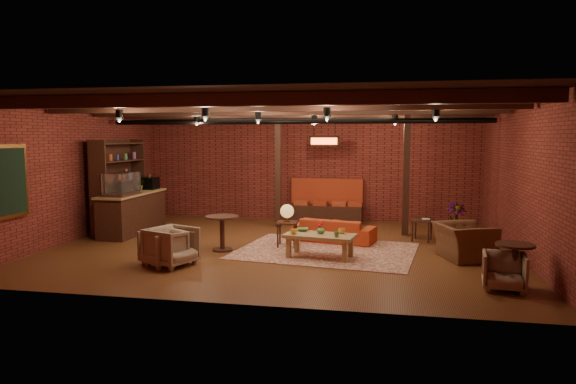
% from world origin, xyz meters
% --- Properties ---
extents(floor, '(10.00, 10.00, 0.00)m').
position_xyz_m(floor, '(0.00, 0.00, 0.00)').
color(floor, '#412510').
rests_on(floor, ground).
extents(ceiling, '(10.00, 8.00, 0.02)m').
position_xyz_m(ceiling, '(0.00, 0.00, 3.20)').
color(ceiling, black).
rests_on(ceiling, wall_back).
extents(wall_back, '(10.00, 0.02, 3.20)m').
position_xyz_m(wall_back, '(0.00, 4.00, 1.60)').
color(wall_back, maroon).
rests_on(wall_back, ground).
extents(wall_front, '(10.00, 0.02, 3.20)m').
position_xyz_m(wall_front, '(0.00, -4.00, 1.60)').
color(wall_front, maroon).
rests_on(wall_front, ground).
extents(wall_left, '(0.02, 8.00, 3.20)m').
position_xyz_m(wall_left, '(-5.00, 0.00, 1.60)').
color(wall_left, maroon).
rests_on(wall_left, ground).
extents(wall_right, '(0.02, 8.00, 3.20)m').
position_xyz_m(wall_right, '(5.00, 0.00, 1.60)').
color(wall_right, maroon).
rests_on(wall_right, ground).
extents(ceiling_beams, '(9.80, 6.40, 0.22)m').
position_xyz_m(ceiling_beams, '(0.00, 0.00, 3.08)').
color(ceiling_beams, black).
rests_on(ceiling_beams, ceiling).
extents(ceiling_pipe, '(9.60, 0.12, 0.12)m').
position_xyz_m(ceiling_pipe, '(0.00, 1.60, 2.85)').
color(ceiling_pipe, black).
rests_on(ceiling_pipe, ceiling).
extents(post_left, '(0.16, 0.16, 3.20)m').
position_xyz_m(post_left, '(-0.60, 2.60, 1.60)').
color(post_left, black).
rests_on(post_left, ground).
extents(post_right, '(0.16, 0.16, 3.20)m').
position_xyz_m(post_right, '(2.80, 2.00, 1.60)').
color(post_right, black).
rests_on(post_right, ground).
extents(service_counter, '(0.80, 2.50, 1.60)m').
position_xyz_m(service_counter, '(-4.10, 1.00, 0.80)').
color(service_counter, black).
rests_on(service_counter, ground).
extents(plant_counter, '(0.35, 0.39, 0.30)m').
position_xyz_m(plant_counter, '(-4.00, 1.20, 1.22)').
color(plant_counter, '#337F33').
rests_on(plant_counter, service_counter).
extents(shelving_hutch, '(0.52, 2.00, 2.40)m').
position_xyz_m(shelving_hutch, '(-4.50, 1.10, 1.20)').
color(shelving_hutch, black).
rests_on(shelving_hutch, ground).
extents(chalkboard_menu, '(0.08, 0.96, 1.46)m').
position_xyz_m(chalkboard_menu, '(-4.93, -2.30, 1.60)').
color(chalkboard_menu, black).
rests_on(chalkboard_menu, wall_left).
extents(banquette, '(2.10, 0.70, 1.00)m').
position_xyz_m(banquette, '(0.60, 3.55, 0.50)').
color(banquette, '#A8351C').
rests_on(banquette, ground).
extents(service_sign, '(0.86, 0.06, 0.30)m').
position_xyz_m(service_sign, '(0.60, 3.10, 2.35)').
color(service_sign, '#FF5419').
rests_on(service_sign, ceiling).
extents(ceiling_spotlights, '(6.40, 4.40, 0.28)m').
position_xyz_m(ceiling_spotlights, '(0.00, 0.00, 2.86)').
color(ceiling_spotlights, black).
rests_on(ceiling_spotlights, ceiling).
extents(rug, '(4.08, 3.33, 0.01)m').
position_xyz_m(rug, '(1.06, -0.21, 0.01)').
color(rug, maroon).
rests_on(rug, floor).
extents(sofa, '(2.03, 1.17, 0.56)m').
position_xyz_m(sofa, '(1.12, 0.83, 0.28)').
color(sofa, '#AA3117').
rests_on(sofa, floor).
extents(coffee_table, '(1.52, 0.94, 0.74)m').
position_xyz_m(coffee_table, '(0.99, -0.83, 0.43)').
color(coffee_table, olive).
rests_on(coffee_table, floor).
extents(side_table_lamp, '(0.49, 0.49, 0.96)m').
position_xyz_m(side_table_lamp, '(0.14, 0.08, 0.73)').
color(side_table_lamp, black).
rests_on(side_table_lamp, floor).
extents(round_table_left, '(0.73, 0.73, 0.76)m').
position_xyz_m(round_table_left, '(-1.17, -0.58, 0.52)').
color(round_table_left, black).
rests_on(round_table_left, floor).
extents(armchair_a, '(0.99, 1.02, 0.82)m').
position_xyz_m(armchair_a, '(-1.72, -2.02, 0.41)').
color(armchair_a, '#BAAB90').
rests_on(armchair_a, floor).
extents(armchair_b, '(0.99, 0.98, 0.75)m').
position_xyz_m(armchair_b, '(-1.90, -2.01, 0.37)').
color(armchair_b, '#BAAB90').
rests_on(armchair_b, floor).
extents(armchair_right, '(1.03, 1.28, 0.97)m').
position_xyz_m(armchair_right, '(3.88, -0.43, 0.49)').
color(armchair_right, brown).
rests_on(armchair_right, floor).
extents(side_table_book, '(0.56, 0.56, 0.54)m').
position_xyz_m(side_table_book, '(3.17, 1.32, 0.48)').
color(side_table_book, black).
rests_on(side_table_book, floor).
extents(round_table_right, '(0.62, 0.62, 0.73)m').
position_xyz_m(round_table_right, '(4.40, -2.32, 0.49)').
color(round_table_right, black).
rests_on(round_table_right, floor).
extents(armchair_far, '(0.73, 0.70, 0.67)m').
position_xyz_m(armchair_far, '(4.21, -2.48, 0.34)').
color(armchair_far, '#BAAB90').
rests_on(armchair_far, floor).
extents(plant_tall, '(2.04, 2.04, 2.75)m').
position_xyz_m(plant_tall, '(3.95, 1.51, 1.37)').
color(plant_tall, '#4C7F4C').
rests_on(plant_tall, floor).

